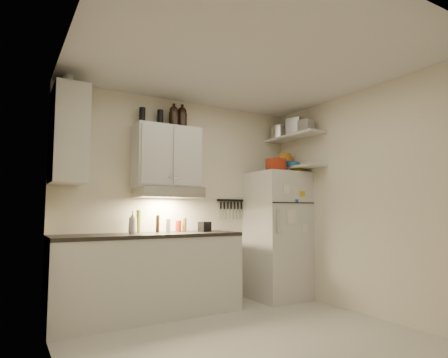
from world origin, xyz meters
TOP-DOWN VIEW (x-y plane):
  - floor at (0.00, 0.00)m, footprint 3.20×3.00m
  - ceiling at (0.00, 0.00)m, footprint 3.20×3.00m
  - back_wall at (0.00, 1.51)m, footprint 3.20×0.02m
  - left_wall at (-1.61, 0.00)m, footprint 0.02×3.00m
  - right_wall at (1.61, 0.00)m, footprint 0.02×3.00m
  - base_cabinet at (-0.55, 1.20)m, footprint 2.10×0.60m
  - countertop at (-0.55, 1.20)m, footprint 2.10×0.62m
  - upper_cabinet at (-0.30, 1.33)m, footprint 0.80×0.33m
  - side_cabinet at (-1.44, 1.20)m, footprint 0.33×0.55m
  - range_hood at (-0.30, 1.27)m, footprint 0.76×0.46m
  - fridge at (1.25, 1.16)m, footprint 0.70×0.68m
  - shelf_hi at (1.45, 1.02)m, footprint 0.30×0.95m
  - shelf_lo at (1.45, 1.02)m, footprint 0.30×0.95m
  - knife_strip at (0.70, 1.49)m, footprint 0.42×0.02m
  - dutch_oven at (1.11, 1.00)m, footprint 0.35×0.35m
  - book_stack at (1.47, 1.04)m, footprint 0.25×0.28m
  - spice_jar at (1.33, 1.03)m, footprint 0.09×0.09m
  - stock_pot at (1.43, 1.32)m, footprint 0.27×0.27m
  - tin_a at (1.44, 0.97)m, footprint 0.28×0.27m
  - tin_b at (1.44, 0.77)m, footprint 0.19×0.19m
  - bowl_teal at (1.46, 1.27)m, footprint 0.26×0.26m
  - bowl_orange at (1.47, 1.24)m, footprint 0.21×0.21m
  - bowl_yellow at (1.47, 1.24)m, footprint 0.16×0.16m
  - plates at (1.37, 0.98)m, footprint 0.29×0.29m
  - growler_a at (-0.21, 1.35)m, footprint 0.16×0.16m
  - growler_b at (-0.08, 1.38)m, footprint 0.16×0.16m
  - thermos_a at (-0.36, 1.41)m, footprint 0.08×0.08m
  - thermos_b at (-0.59, 1.41)m, footprint 0.08×0.08m
  - side_jar at (-1.46, 1.26)m, footprint 0.15×0.15m
  - soap_bottle at (-0.74, 1.23)m, footprint 0.14×0.14m
  - pepper_mill at (-0.05, 1.35)m, footprint 0.06×0.06m
  - oil_bottle at (-0.63, 1.36)m, footprint 0.05×0.05m
  - vinegar_bottle at (-0.40, 1.34)m, footprint 0.05×0.05m
  - clear_bottle at (-0.32, 1.22)m, footprint 0.07×0.07m
  - red_jar at (-0.14, 1.34)m, footprint 0.08×0.08m
  - caddy at (0.16, 1.21)m, footprint 0.17×0.14m

SIDE VIEW (x-z plane):
  - floor at x=0.00m, z-range -0.02..0.00m
  - base_cabinet at x=-0.55m, z-range 0.00..0.88m
  - fridge at x=1.25m, z-range 0.00..1.70m
  - countertop at x=-0.55m, z-range 0.88..0.92m
  - caddy at x=0.16m, z-range 0.92..1.04m
  - red_jar at x=-0.14m, z-range 0.92..1.06m
  - clear_bottle at x=-0.32m, z-range 0.92..1.08m
  - pepper_mill at x=-0.05m, z-range 0.92..1.09m
  - vinegar_bottle at x=-0.40m, z-range 0.92..1.12m
  - oil_bottle at x=-0.63m, z-range 0.92..1.18m
  - soap_bottle at x=-0.74m, z-range 0.92..1.20m
  - back_wall at x=0.00m, z-range 0.00..2.60m
  - left_wall at x=-1.61m, z-range 0.00..2.60m
  - right_wall at x=1.61m, z-range 0.00..2.60m
  - knife_strip at x=0.70m, z-range 1.31..1.33m
  - range_hood at x=-0.30m, z-range 1.33..1.45m
  - book_stack at x=1.47m, z-range 1.70..1.78m
  - spice_jar at x=1.33m, z-range 1.70..1.81m
  - shelf_lo at x=1.45m, z-range 1.75..1.77m
  - dutch_oven at x=1.11m, z-range 1.70..1.86m
  - plates at x=1.37m, z-range 1.77..1.83m
  - upper_cabinet at x=-0.30m, z-range 1.45..2.20m
  - bowl_teal at x=1.46m, z-range 1.77..1.88m
  - bowl_orange at x=1.47m, z-range 1.88..1.94m
  - side_cabinet at x=-1.44m, z-range 1.45..2.45m
  - bowl_yellow at x=1.47m, z-range 1.94..2.00m
  - shelf_hi at x=1.45m, z-range 2.19..2.22m
  - tin_b at x=1.44m, z-range 2.21..2.38m
  - thermos_b at x=-0.59m, z-range 2.20..2.41m
  - thermos_a at x=-0.36m, z-range 2.20..2.42m
  - stock_pot at x=1.43m, z-range 2.21..2.40m
  - tin_a at x=1.44m, z-range 2.21..2.44m
  - growler_a at x=-0.21m, z-range 2.20..2.48m
  - growler_b at x=-0.08m, z-range 2.20..2.50m
  - side_jar at x=-1.46m, z-range 2.45..2.61m
  - ceiling at x=0.00m, z-range 2.60..2.62m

